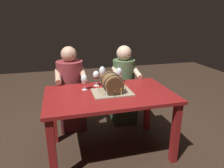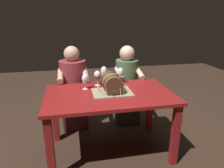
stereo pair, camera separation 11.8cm
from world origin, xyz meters
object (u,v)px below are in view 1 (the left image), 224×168
(dining_table, at_px, (110,103))
(barrel_cake, at_px, (112,84))
(person_seated_left, at_px, (71,92))
(wine_glass_amber, at_px, (103,72))
(person_seated_right, at_px, (123,89))
(wine_glass_rose, at_px, (84,80))
(wine_glass_red, at_px, (96,75))
(wine_glass_empty, at_px, (119,72))

(dining_table, distance_m, barrel_cake, 0.21)
(person_seated_left, bearing_deg, wine_glass_amber, -38.47)
(barrel_cake, height_order, person_seated_right, person_seated_right)
(wine_glass_rose, bearing_deg, person_seated_right, 37.69)
(barrel_cake, distance_m, person_seated_left, 0.82)
(barrel_cake, distance_m, wine_glass_red, 0.30)
(person_seated_left, relative_size, person_seated_right, 1.01)
(wine_glass_amber, height_order, person_seated_right, person_seated_right)
(barrel_cake, distance_m, wine_glass_empty, 0.35)
(dining_table, distance_m, wine_glass_red, 0.38)
(wine_glass_amber, bearing_deg, wine_glass_empty, -13.26)
(wine_glass_amber, bearing_deg, person_seated_left, 141.53)
(wine_glass_empty, distance_m, wine_glass_red, 0.29)
(wine_glass_rose, bearing_deg, person_seated_left, 104.80)
(wine_glass_red, bearing_deg, wine_glass_empty, 5.61)
(wine_glass_empty, bearing_deg, barrel_cake, -119.06)
(wine_glass_amber, bearing_deg, wine_glass_red, -141.43)
(wine_glass_red, relative_size, wine_glass_amber, 0.86)
(wine_glass_red, bearing_deg, wine_glass_rose, -145.67)
(dining_table, bearing_deg, barrel_cake, 12.68)
(person_seated_right, bearing_deg, wine_glass_rose, -142.31)
(wine_glass_rose, height_order, person_seated_right, person_seated_right)
(wine_glass_empty, relative_size, wine_glass_rose, 1.11)
(dining_table, height_order, barrel_cake, barrel_cake)
(dining_table, relative_size, wine_glass_empty, 7.01)
(person_seated_left, bearing_deg, barrel_cake, -58.25)
(wine_glass_empty, relative_size, person_seated_right, 0.17)
(dining_table, xyz_separation_m, barrel_cake, (0.03, 0.01, 0.21))
(wine_glass_red, relative_size, person_seated_left, 0.16)
(barrel_cake, relative_size, wine_glass_rose, 2.40)
(wine_glass_empty, height_order, wine_glass_amber, wine_glass_amber)
(dining_table, height_order, person_seated_right, person_seated_right)
(barrel_cake, relative_size, wine_glass_amber, 2.00)
(barrel_cake, bearing_deg, dining_table, -167.32)
(barrel_cake, height_order, wine_glass_amber, barrel_cake)
(barrel_cake, bearing_deg, wine_glass_red, 113.54)
(wine_glass_empty, xyz_separation_m, wine_glass_red, (-0.29, -0.03, -0.01))
(wine_glass_rose, bearing_deg, dining_table, -35.77)
(wine_glass_amber, xyz_separation_m, person_seated_right, (0.37, 0.30, -0.36))
(person_seated_left, bearing_deg, dining_table, -60.40)
(wine_glass_amber, bearing_deg, barrel_cake, -85.65)
(barrel_cake, height_order, wine_glass_rose, barrel_cake)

